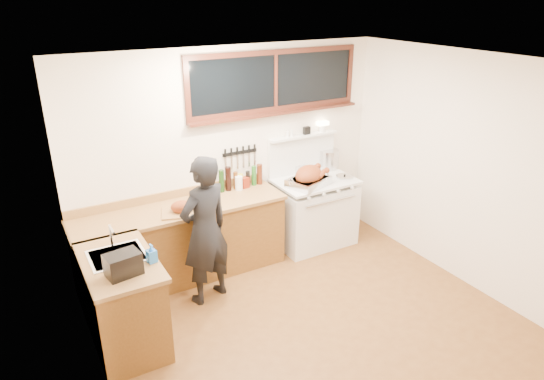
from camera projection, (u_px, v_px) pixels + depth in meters
ground_plane at (308, 321)px, 5.02m from camera, size 4.00×3.50×0.02m
room_shell at (314, 171)px, 4.38m from camera, size 4.10×3.60×2.65m
counter_back at (183, 242)px, 5.63m from camera, size 2.44×0.64×1.00m
counter_left at (123, 301)px, 4.56m from camera, size 0.64×1.09×0.90m
sink_unit at (118, 261)px, 4.48m from camera, size 0.50×0.45×0.37m
vintage_stove at (313, 210)px, 6.42m from camera, size 1.02×0.74×1.57m
back_window at (276, 88)px, 5.88m from camera, size 2.32×0.13×0.77m
left_doorway at (111, 326)px, 3.24m from camera, size 0.02×1.04×2.17m
knife_strip at (240, 153)px, 5.94m from camera, size 0.46×0.03×0.28m
man at (205, 231)px, 5.09m from camera, size 0.69×0.55×1.65m
soap_bottle at (151, 253)px, 4.33m from camera, size 0.09×0.10×0.18m
toaster at (123, 264)px, 4.13m from camera, size 0.32×0.24×0.20m
cutting_board at (182, 208)px, 5.30m from camera, size 0.52×0.45×0.15m
roast_turkey at (309, 178)px, 6.03m from camera, size 0.59×0.51×0.26m
stockpot at (329, 159)px, 6.61m from camera, size 0.32×0.32×0.26m
saucepan at (300, 169)px, 6.45m from camera, size 0.17×0.28×0.12m
pot_lid at (345, 176)px, 6.33m from camera, size 0.30×0.30×0.04m
coffee_tin at (245, 183)px, 5.98m from camera, size 0.10×0.08×0.13m
pitcher at (239, 183)px, 5.90m from camera, size 0.11×0.11×0.18m
bottle_cluster at (240, 178)px, 5.95m from camera, size 0.59×0.07×0.30m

